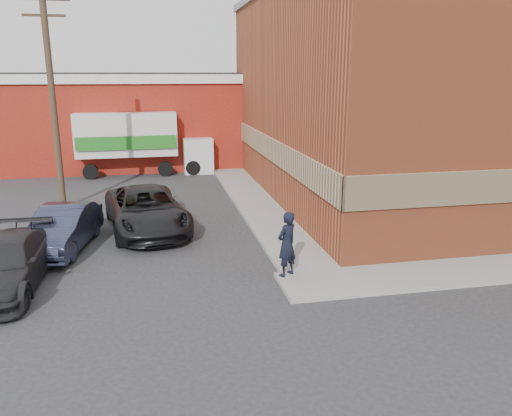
{
  "coord_description": "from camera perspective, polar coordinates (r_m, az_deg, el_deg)",
  "views": [
    {
      "loc": [
        -3.62,
        -12.69,
        5.51
      ],
      "look_at": [
        -0.61,
        1.91,
        1.5
      ],
      "focal_mm": 35.0,
      "sensor_mm": 36.0,
      "label": 1
    }
  ],
  "objects": [
    {
      "name": "utility_pole",
      "position": [
        22.05,
        -22.28,
        11.98
      ],
      "size": [
        2.0,
        0.26,
        9.0
      ],
      "color": "#4B3525",
      "rests_on": "ground"
    },
    {
      "name": "warehouse",
      "position": [
        32.89,
        -15.99,
        9.78
      ],
      "size": [
        16.3,
        8.3,
        5.6
      ],
      "color": "maroon",
      "rests_on": "ground"
    },
    {
      "name": "sidewalk_west",
      "position": [
        22.76,
        -0.61,
        1.2
      ],
      "size": [
        1.8,
        18.0,
        0.12
      ],
      "primitive_type": "cube",
      "color": "gray",
      "rests_on": "ground"
    },
    {
      "name": "suv_b",
      "position": [
        14.75,
        -26.81,
        -5.77
      ],
      "size": [
        2.02,
        4.7,
        1.35
      ],
      "primitive_type": "imported",
      "rotation": [
        0.0,
        0.0,
        -0.03
      ],
      "color": "#27272A",
      "rests_on": "ground"
    },
    {
      "name": "ground",
      "position": [
        14.3,
        3.99,
        -7.65
      ],
      "size": [
        90.0,
        90.0,
        0.0
      ],
      "primitive_type": "plane",
      "color": "#28282B",
      "rests_on": "ground"
    },
    {
      "name": "man",
      "position": [
        13.66,
        3.54,
        -4.14
      ],
      "size": [
        0.79,
        0.73,
        1.81
      ],
      "primitive_type": "imported",
      "rotation": [
        0.0,
        0.0,
        3.74
      ],
      "color": "black",
      "rests_on": "sidewalk_south"
    },
    {
      "name": "box_truck",
      "position": [
        28.92,
        -13.19,
        7.72
      ],
      "size": [
        7.11,
        2.3,
        3.49
      ],
      "rotation": [
        0.0,
        0.0,
        0.02
      ],
      "color": "silver",
      "rests_on": "ground"
    },
    {
      "name": "sedan",
      "position": [
        17.24,
        -21.23,
        -2.2
      ],
      "size": [
        2.18,
        4.43,
        1.4
      ],
      "primitive_type": "imported",
      "rotation": [
        0.0,
        0.0,
        -0.17
      ],
      "color": "#2B3048",
      "rests_on": "ground"
    },
    {
      "name": "brick_building",
      "position": [
        24.85,
        17.98,
        12.44
      ],
      "size": [
        14.25,
        18.25,
        9.36
      ],
      "color": "#A34A2A",
      "rests_on": "ground"
    },
    {
      "name": "suv_a",
      "position": [
        18.46,
        -12.43,
        -0.19
      ],
      "size": [
        3.38,
        5.85,
        1.53
      ],
      "primitive_type": "imported",
      "rotation": [
        0.0,
        0.0,
        0.16
      ],
      "color": "black",
      "rests_on": "ground"
    }
  ]
}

